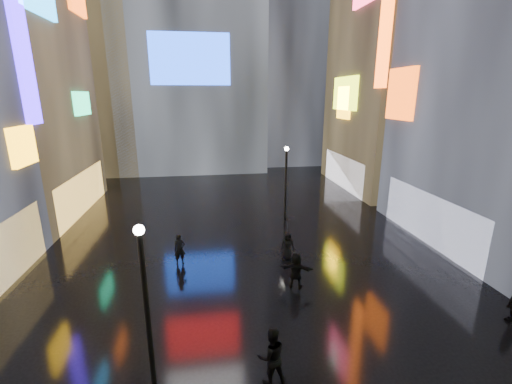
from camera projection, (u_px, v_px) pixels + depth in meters
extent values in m
plane|color=black|center=(238.00, 233.00, 21.84)|extent=(140.00, 140.00, 0.00)
cube|color=orange|center=(23.00, 146.00, 17.06)|extent=(0.25, 2.24, 1.94)
cube|color=#2F13F2|center=(21.00, 44.00, 17.31)|extent=(0.25, 1.40, 8.00)
cube|color=#FFC659|center=(82.00, 192.00, 25.58)|extent=(0.20, 10.00, 3.00)
cube|color=#18D985|center=(82.00, 103.00, 25.59)|extent=(0.25, 3.00, 1.71)
cube|color=#188DE5|center=(36.00, 0.00, 19.08)|extent=(0.25, 4.84, 1.37)
cube|color=#F24C0C|center=(77.00, 0.00, 25.36)|extent=(0.25, 3.32, 1.94)
cube|color=white|center=(430.00, 219.00, 20.14)|extent=(0.20, 9.00, 3.00)
cube|color=#F24C0C|center=(401.00, 94.00, 22.10)|extent=(0.25, 2.99, 3.26)
cube|color=#F24C0C|center=(387.00, 12.00, 23.36)|extent=(0.25, 1.40, 10.00)
cube|color=black|center=(407.00, 30.00, 29.79)|extent=(10.00, 12.00, 28.00)
cube|color=white|center=(344.00, 172.00, 32.51)|extent=(0.20, 9.00, 3.00)
cube|color=#D2F218|center=(345.00, 93.00, 30.83)|extent=(0.25, 4.92, 2.91)
cube|color=orange|center=(344.00, 103.00, 31.16)|extent=(0.25, 2.63, 2.87)
cube|color=#194CFF|center=(190.00, 59.00, 34.22)|extent=(8.00, 0.20, 5.00)
cube|color=black|center=(287.00, 25.00, 43.21)|extent=(12.00, 12.00, 34.00)
cube|color=black|center=(89.00, 52.00, 37.25)|extent=(10.00, 10.00, 26.00)
cylinder|color=black|center=(147.00, 313.00, 9.80)|extent=(0.16, 0.16, 5.00)
sphere|color=white|center=(139.00, 230.00, 9.11)|extent=(0.30, 0.30, 0.30)
cylinder|color=black|center=(286.00, 185.00, 23.61)|extent=(0.16, 0.16, 5.00)
sphere|color=white|center=(287.00, 149.00, 22.91)|extent=(0.30, 0.30, 0.30)
imported|color=black|center=(271.00, 356.00, 10.32)|extent=(1.00, 0.82, 1.87)
imported|color=black|center=(287.00, 246.00, 18.20)|extent=(0.79, 0.55, 1.55)
imported|color=black|center=(296.00, 270.00, 15.53)|extent=(1.63, 0.99, 1.68)
imported|color=black|center=(180.00, 250.00, 17.71)|extent=(0.68, 0.54, 1.61)
imported|color=black|center=(288.00, 224.00, 17.86)|extent=(1.05, 1.03, 0.94)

